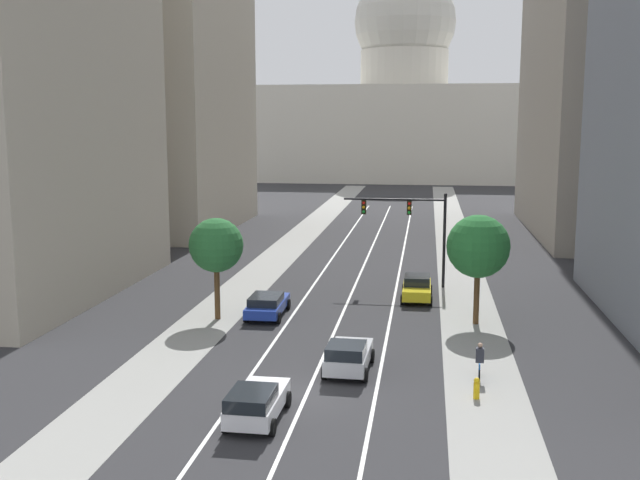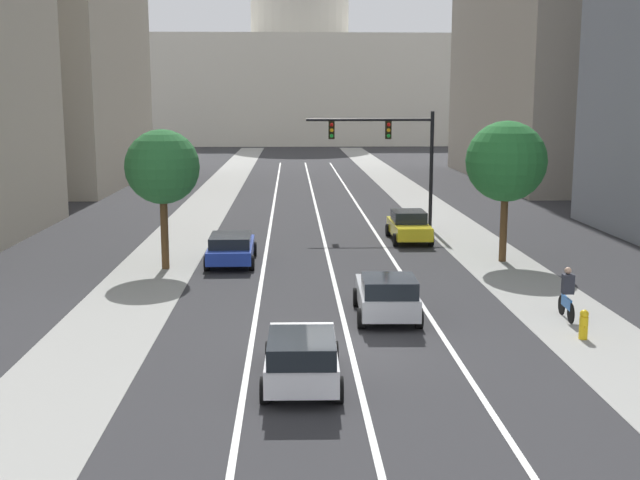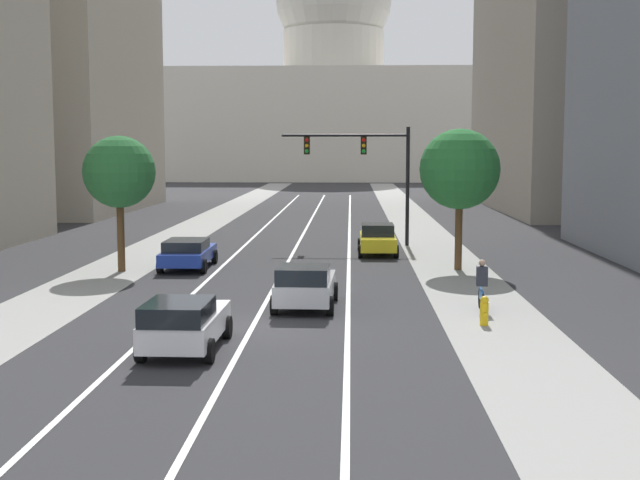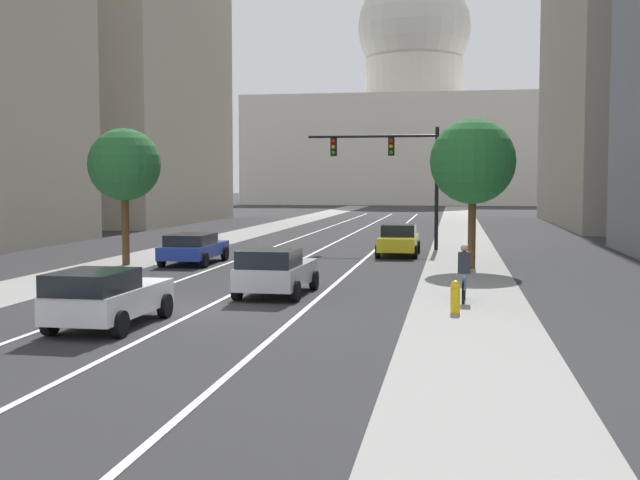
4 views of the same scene
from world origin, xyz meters
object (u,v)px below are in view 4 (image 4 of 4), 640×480
(capitol_building, at_px, (413,122))
(fire_hydrant, at_px, (455,297))
(street_tree_mid_right, at_px, (473,162))
(car_blue, at_px, (194,248))
(car_silver, at_px, (275,271))
(street_tree_mid_left, at_px, (124,165))
(cyclist, at_px, (464,274))
(car_yellow, at_px, (399,240))
(traffic_signal_mast, at_px, (396,162))
(car_white, at_px, (106,296))

(capitol_building, bearing_deg, fire_hydrant, -86.51)
(street_tree_mid_right, bearing_deg, car_blue, -179.68)
(car_silver, relative_size, street_tree_mid_left, 0.70)
(cyclist, height_order, street_tree_mid_left, street_tree_mid_left)
(car_yellow, distance_m, cyclist, 15.14)
(car_blue, height_order, fire_hydrant, car_blue)
(street_tree_mid_right, bearing_deg, capitol_building, 94.25)
(capitol_building, bearing_deg, traffic_signal_mast, -87.65)
(fire_hydrant, distance_m, cyclist, 2.27)
(car_white, distance_m, car_silver, 6.76)
(car_silver, distance_m, cyclist, 5.84)
(car_white, bearing_deg, cyclist, -55.21)
(traffic_signal_mast, bearing_deg, street_tree_mid_left, -137.03)
(traffic_signal_mast, relative_size, fire_hydrant, 7.64)
(car_white, xyz_separation_m, traffic_signal_mast, (5.29, 24.31, 3.85))
(street_tree_mid_right, relative_size, street_tree_mid_left, 1.05)
(capitol_building, distance_m, cyclist, 113.57)
(capitol_building, xyz_separation_m, car_blue, (-4.29, -103.23, -13.00))
(car_white, bearing_deg, capitol_building, 0.24)
(street_tree_mid_right, bearing_deg, car_white, -120.80)
(car_white, distance_m, traffic_signal_mast, 25.18)
(car_white, bearing_deg, street_tree_mid_left, 22.29)
(car_silver, relative_size, traffic_signal_mast, 0.59)
(car_silver, xyz_separation_m, traffic_signal_mast, (2.43, 18.18, 3.85))
(car_white, height_order, street_tree_mid_right, street_tree_mid_right)
(car_yellow, xyz_separation_m, fire_hydrant, (2.70, -17.07, -0.31))
(car_white, bearing_deg, car_yellow, -14.56)
(car_yellow, xyz_separation_m, street_tree_mid_left, (-11.29, -6.47, 3.52))
(car_silver, xyz_separation_m, car_yellow, (2.87, 14.54, -0.01))
(cyclist, bearing_deg, car_white, 126.91)
(fire_hydrant, relative_size, street_tree_mid_left, 0.15)
(cyclist, bearing_deg, street_tree_mid_left, 62.59)
(cyclist, distance_m, street_tree_mid_left, 16.88)
(car_silver, bearing_deg, street_tree_mid_left, 47.92)
(car_white, bearing_deg, street_tree_mid_right, -29.87)
(fire_hydrant, relative_size, cyclist, 0.53)
(fire_hydrant, bearing_deg, street_tree_mid_right, 86.68)
(car_blue, relative_size, traffic_signal_mast, 0.68)
(capitol_building, height_order, traffic_signal_mast, capitol_building)
(car_white, height_order, street_tree_mid_left, street_tree_mid_left)
(car_blue, bearing_deg, car_white, -170.14)
(car_silver, height_order, fire_hydrant, car_silver)
(car_silver, relative_size, street_tree_mid_right, 0.66)
(car_white, height_order, car_silver, car_silver)
(street_tree_mid_right, bearing_deg, car_silver, -124.34)
(car_white, xyz_separation_m, car_silver, (2.86, 6.13, 0.00))
(fire_hydrant, height_order, cyclist, cyclist)
(capitol_building, height_order, street_tree_mid_left, capitol_building)
(car_silver, xyz_separation_m, street_tree_mid_left, (-8.42, 8.08, 3.51))
(cyclist, xyz_separation_m, street_tree_mid_right, (0.42, 9.45, 3.56))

